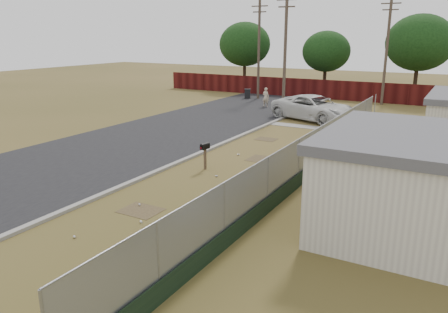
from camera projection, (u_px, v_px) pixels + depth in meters
The scene contains 11 objects.
ground at pixel (230, 175), 19.04m from camera, with size 120.00×120.00×0.00m, color brown.
street at pixel (199, 127), 28.98m from camera, with size 15.10×60.00×0.12m.
chainlink_fence at pixel (307, 162), 18.21m from camera, with size 0.10×27.06×2.02m.
privacy_fence at pixel (299, 88), 42.59m from camera, with size 30.00×0.12×1.80m, color #47100F.
utility_poles at pixel (309, 50), 36.83m from camera, with size 12.60×8.24×9.00m.
horizon_trees at pixel (371, 50), 37.14m from camera, with size 33.32×31.94×7.78m.
mailbox at pixel (205, 149), 19.66m from camera, with size 0.27×0.54×1.23m.
pickup_truck at pixel (314, 108), 31.10m from camera, with size 2.92×6.34×1.76m, color silver.
pedestrian at pixel (266, 97), 36.89m from camera, with size 0.59×0.39×1.62m, color beige.
trash_bin at pixel (248, 94), 41.80m from camera, with size 0.79×0.77×0.90m.
scattered_litter at pixel (209, 184), 17.79m from camera, with size 2.51×10.83×0.07m.
Camera 1 is at (8.69, -15.89, 5.93)m, focal length 35.00 mm.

